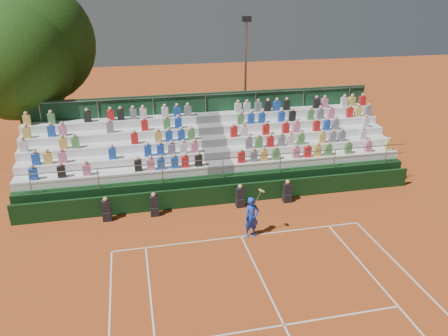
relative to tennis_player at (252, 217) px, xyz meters
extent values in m
plane|color=#B34C1D|center=(-0.44, 0.04, -0.92)|extent=(90.00, 90.00, 0.00)
cube|color=white|center=(-0.44, 0.04, -0.92)|extent=(11.00, 0.06, 0.01)
cube|color=white|center=(-0.44, -3.16, -0.92)|extent=(0.06, 6.40, 0.01)
cube|color=white|center=(-0.44, -5.45, -0.92)|extent=(8.22, 0.06, 0.01)
cube|color=black|center=(-0.44, 3.24, -0.42)|extent=(20.00, 0.15, 1.00)
cube|color=black|center=(-6.16, 2.79, -0.70)|extent=(0.40, 0.40, 0.44)
cube|color=black|center=(-6.16, 2.79, -0.22)|extent=(0.38, 0.25, 0.55)
sphere|color=tan|center=(-6.16, 2.79, 0.16)|extent=(0.22, 0.22, 0.22)
cube|color=black|center=(-3.97, 2.79, -0.70)|extent=(0.40, 0.40, 0.44)
cube|color=black|center=(-3.97, 2.79, -0.22)|extent=(0.38, 0.25, 0.55)
sphere|color=tan|center=(-3.97, 2.79, 0.16)|extent=(0.22, 0.22, 0.22)
cube|color=black|center=(0.20, 2.79, -0.70)|extent=(0.40, 0.40, 0.44)
cube|color=black|center=(0.20, 2.79, -0.22)|extent=(0.38, 0.25, 0.55)
sphere|color=tan|center=(0.20, 2.79, 0.16)|extent=(0.22, 0.22, 0.22)
cube|color=black|center=(2.64, 2.79, -0.70)|extent=(0.40, 0.40, 0.44)
cube|color=black|center=(2.64, 2.79, -0.22)|extent=(0.38, 0.25, 0.55)
sphere|color=tan|center=(2.64, 2.79, 0.16)|extent=(0.22, 0.22, 0.22)
cube|color=black|center=(-0.44, 6.34, -0.32)|extent=(20.00, 5.20, 1.20)
cube|color=white|center=(-5.79, 4.66, 0.49)|extent=(9.30, 0.85, 0.42)
cube|color=white|center=(4.91, 4.66, 0.49)|extent=(9.30, 0.85, 0.42)
cube|color=slate|center=(-0.44, 4.66, 0.49)|extent=(1.40, 0.85, 0.42)
cube|color=white|center=(-5.79, 5.51, 0.91)|extent=(9.30, 0.85, 0.42)
cube|color=white|center=(4.91, 5.51, 0.91)|extent=(9.30, 0.85, 0.42)
cube|color=slate|center=(-0.44, 5.51, 0.91)|extent=(1.40, 0.85, 0.42)
cube|color=white|center=(-5.79, 6.36, 1.33)|extent=(9.30, 0.85, 0.42)
cube|color=white|center=(4.91, 6.36, 1.33)|extent=(9.30, 0.85, 0.42)
cube|color=slate|center=(-0.44, 6.36, 1.33)|extent=(1.40, 0.85, 0.42)
cube|color=white|center=(-5.79, 7.21, 1.75)|extent=(9.30, 0.85, 0.42)
cube|color=white|center=(4.91, 7.21, 1.75)|extent=(9.30, 0.85, 0.42)
cube|color=slate|center=(-0.44, 7.21, 1.75)|extent=(1.40, 0.85, 0.42)
cube|color=white|center=(-5.79, 8.06, 2.17)|extent=(9.30, 0.85, 0.42)
cube|color=white|center=(4.91, 8.06, 2.17)|extent=(9.30, 0.85, 0.42)
cube|color=slate|center=(-0.44, 8.06, 2.17)|extent=(1.40, 0.85, 0.42)
cube|color=#194227|center=(-0.44, 8.59, 1.28)|extent=(20.00, 0.12, 4.40)
cylinder|color=gray|center=(-0.44, 3.79, 1.28)|extent=(20.00, 0.05, 0.05)
cylinder|color=gray|center=(-0.44, 8.49, 3.38)|extent=(20.00, 0.05, 0.05)
cube|color=#1E4CB2|center=(-9.40, 4.51, 0.98)|extent=(0.36, 0.24, 0.56)
cube|color=black|center=(-8.15, 4.51, 0.98)|extent=(0.36, 0.24, 0.56)
cube|color=pink|center=(-6.99, 4.51, 0.98)|extent=(0.36, 0.24, 0.56)
cube|color=black|center=(-4.55, 4.51, 0.98)|extent=(0.36, 0.24, 0.56)
cube|color=pink|center=(-3.94, 4.51, 0.98)|extent=(0.36, 0.24, 0.56)
cube|color=#1E4CB2|center=(-3.43, 4.51, 0.98)|extent=(0.36, 0.24, 0.56)
cube|color=#1E4CB2|center=(-2.75, 4.51, 0.98)|extent=(0.36, 0.24, 0.56)
cube|color=red|center=(-2.23, 4.51, 0.98)|extent=(0.36, 0.24, 0.56)
cube|color=black|center=(-1.54, 4.51, 0.98)|extent=(0.36, 0.24, 0.56)
cube|color=#1E4CB2|center=(-9.37, 5.36, 1.40)|extent=(0.36, 0.24, 0.56)
cube|color=gold|center=(-8.82, 5.36, 1.40)|extent=(0.36, 0.24, 0.56)
cube|color=pink|center=(-8.14, 5.36, 1.40)|extent=(0.36, 0.24, 0.56)
cube|color=#1E4CB2|center=(-5.76, 5.36, 1.40)|extent=(0.36, 0.24, 0.56)
cube|color=#1E4CB2|center=(-4.00, 5.36, 1.40)|extent=(0.36, 0.24, 0.56)
cube|color=#1E4CB2|center=(-3.36, 5.36, 1.40)|extent=(0.36, 0.24, 0.56)
cube|color=slate|center=(-2.79, 5.36, 1.40)|extent=(0.36, 0.24, 0.56)
cube|color=silver|center=(-2.18, 5.36, 1.40)|extent=(0.36, 0.24, 0.56)
cube|color=pink|center=(-1.60, 5.36, 1.40)|extent=(0.36, 0.24, 0.56)
cube|color=silver|center=(-10.01, 6.21, 1.82)|extent=(0.36, 0.24, 0.56)
cube|color=gold|center=(-8.15, 6.21, 1.82)|extent=(0.36, 0.24, 0.56)
cube|color=#4C8C4C|center=(-7.56, 6.21, 1.82)|extent=(0.36, 0.24, 0.56)
cube|color=red|center=(-4.61, 6.21, 1.82)|extent=(0.36, 0.24, 0.56)
cube|color=gold|center=(-3.38, 6.21, 1.82)|extent=(0.36, 0.24, 0.56)
cube|color=#1E4CB2|center=(-2.83, 6.21, 1.82)|extent=(0.36, 0.24, 0.56)
cube|color=#1E4CB2|center=(-2.17, 6.21, 1.82)|extent=(0.36, 0.24, 0.56)
cube|color=#4C8C4C|center=(-1.63, 6.21, 1.82)|extent=(0.36, 0.24, 0.56)
cube|color=gold|center=(-9.96, 7.06, 2.24)|extent=(0.36, 0.24, 0.56)
cube|color=#1E4CB2|center=(-8.76, 7.06, 2.24)|extent=(0.36, 0.24, 0.56)
cube|color=pink|center=(-8.21, 7.06, 2.24)|extent=(0.36, 0.24, 0.56)
cube|color=slate|center=(-5.82, 7.06, 2.24)|extent=(0.36, 0.24, 0.56)
cube|color=red|center=(-4.02, 7.06, 2.24)|extent=(0.36, 0.24, 0.56)
cube|color=#4C8C4C|center=(-2.83, 7.06, 2.24)|extent=(0.36, 0.24, 0.56)
cube|color=#1E4CB2|center=(-2.21, 7.06, 2.24)|extent=(0.36, 0.24, 0.56)
cube|color=gold|center=(-10.03, 7.91, 2.66)|extent=(0.36, 0.24, 0.56)
cube|color=#4C8C4C|center=(-8.81, 7.91, 2.66)|extent=(0.36, 0.24, 0.56)
cube|color=black|center=(-6.98, 7.91, 2.66)|extent=(0.36, 0.24, 0.56)
cube|color=red|center=(-5.76, 7.91, 2.66)|extent=(0.36, 0.24, 0.56)
cube|color=black|center=(-5.23, 7.91, 2.66)|extent=(0.36, 0.24, 0.56)
cube|color=slate|center=(-4.56, 7.91, 2.66)|extent=(0.36, 0.24, 0.56)
cube|color=silver|center=(-4.02, 7.91, 2.66)|extent=(0.36, 0.24, 0.56)
cube|color=silver|center=(-2.84, 7.91, 2.66)|extent=(0.36, 0.24, 0.56)
cube|color=#1E4CB2|center=(-2.15, 7.91, 2.66)|extent=(0.36, 0.24, 0.56)
cube|color=slate|center=(-1.56, 7.91, 2.66)|extent=(0.36, 0.24, 0.56)
cube|color=red|center=(0.69, 4.51, 0.98)|extent=(0.36, 0.24, 0.56)
cube|color=slate|center=(1.36, 4.51, 0.98)|extent=(0.36, 0.24, 0.56)
cube|color=gold|center=(1.90, 4.51, 0.98)|extent=(0.36, 0.24, 0.56)
cube|color=#4C8C4C|center=(2.56, 4.51, 0.98)|extent=(0.36, 0.24, 0.56)
cube|color=pink|center=(3.68, 4.51, 0.98)|extent=(0.36, 0.24, 0.56)
cube|color=red|center=(4.33, 4.51, 0.98)|extent=(0.36, 0.24, 0.56)
cube|color=gold|center=(4.91, 4.51, 0.98)|extent=(0.36, 0.24, 0.56)
cube|color=#4C8C4C|center=(5.52, 4.51, 0.98)|extent=(0.36, 0.24, 0.56)
cube|color=#4C8C4C|center=(6.68, 4.51, 0.98)|extent=(0.36, 0.24, 0.56)
cube|color=pink|center=(7.87, 4.51, 0.98)|extent=(0.36, 0.24, 0.56)
cube|color=gold|center=(9.13, 4.51, 0.98)|extent=(0.36, 0.24, 0.56)
cube|color=slate|center=(1.32, 5.36, 1.40)|extent=(0.36, 0.24, 0.56)
cube|color=#4C8C4C|center=(1.87, 5.36, 1.40)|extent=(0.36, 0.24, 0.56)
cube|color=red|center=(2.51, 5.36, 1.40)|extent=(0.36, 0.24, 0.56)
cube|color=slate|center=(3.15, 5.36, 1.40)|extent=(0.36, 0.24, 0.56)
cube|color=silver|center=(3.67, 5.36, 1.40)|extent=(0.36, 0.24, 0.56)
cube|color=#4C8C4C|center=(4.27, 5.36, 1.40)|extent=(0.36, 0.24, 0.56)
cube|color=gold|center=(5.51, 5.36, 1.40)|extent=(0.36, 0.24, 0.56)
cube|color=slate|center=(6.14, 5.36, 1.40)|extent=(0.36, 0.24, 0.56)
cube|color=slate|center=(6.68, 5.36, 1.40)|extent=(0.36, 0.24, 0.56)
cube|color=silver|center=(7.96, 5.36, 1.40)|extent=(0.36, 0.24, 0.56)
cube|color=red|center=(0.70, 6.21, 1.82)|extent=(0.36, 0.24, 0.56)
cube|color=silver|center=(1.27, 6.21, 1.82)|extent=(0.36, 0.24, 0.56)
cube|color=red|center=(2.52, 6.21, 1.82)|extent=(0.36, 0.24, 0.56)
cube|color=red|center=(3.66, 6.21, 1.82)|extent=(0.36, 0.24, 0.56)
cube|color=pink|center=(4.30, 6.21, 1.82)|extent=(0.36, 0.24, 0.56)
cube|color=red|center=(5.50, 6.21, 1.82)|extent=(0.36, 0.24, 0.56)
cube|color=#1E4CB2|center=(6.13, 6.21, 1.82)|extent=(0.36, 0.24, 0.56)
cube|color=slate|center=(6.67, 6.21, 1.82)|extent=(0.36, 0.24, 0.56)
cube|color=silver|center=(8.56, 6.21, 1.82)|extent=(0.36, 0.24, 0.56)
cube|color=#4C8C4C|center=(1.29, 7.06, 2.24)|extent=(0.36, 0.24, 0.56)
cube|color=#1E4CB2|center=(1.89, 7.06, 2.24)|extent=(0.36, 0.24, 0.56)
cube|color=#1E4CB2|center=(2.53, 7.06, 2.24)|extent=(0.36, 0.24, 0.56)
cube|color=#1E4CB2|center=(3.69, 7.06, 2.24)|extent=(0.36, 0.24, 0.56)
cube|color=black|center=(4.35, 7.06, 2.24)|extent=(0.36, 0.24, 0.56)
cube|color=#4C8C4C|center=(5.47, 7.06, 2.24)|extent=(0.36, 0.24, 0.56)
cube|color=slate|center=(6.07, 7.06, 2.24)|extent=(0.36, 0.24, 0.56)
cube|color=pink|center=(6.74, 7.06, 2.24)|extent=(0.36, 0.24, 0.56)
cube|color=red|center=(7.93, 7.06, 2.24)|extent=(0.36, 0.24, 0.56)
cube|color=gold|center=(8.47, 7.06, 2.24)|extent=(0.36, 0.24, 0.56)
cube|color=slate|center=(9.12, 7.06, 2.24)|extent=(0.36, 0.24, 0.56)
cube|color=silver|center=(1.35, 7.91, 2.66)|extent=(0.36, 0.24, 0.56)
cube|color=silver|center=(1.88, 7.91, 2.66)|extent=(0.36, 0.24, 0.56)
cube|color=slate|center=(2.55, 7.91, 2.66)|extent=(0.36, 0.24, 0.56)
cube|color=black|center=(3.13, 7.91, 2.66)|extent=(0.36, 0.24, 0.56)
cube|color=#1E4CB2|center=(3.69, 7.91, 2.66)|extent=(0.36, 0.24, 0.56)
cube|color=black|center=(4.29, 7.91, 2.66)|extent=(0.36, 0.24, 0.56)
cube|color=black|center=(6.15, 7.91, 2.66)|extent=(0.36, 0.24, 0.56)
cube|color=pink|center=(6.69, 7.91, 2.66)|extent=(0.36, 0.24, 0.56)
cube|color=silver|center=(7.96, 7.91, 2.66)|extent=(0.36, 0.24, 0.56)
cube|color=gold|center=(8.47, 7.91, 2.66)|extent=(0.36, 0.24, 0.56)
cube|color=red|center=(9.16, 7.91, 2.66)|extent=(0.36, 0.24, 0.56)
imported|color=blue|center=(0.00, 0.00, 0.00)|extent=(0.75, 0.58, 1.84)
cylinder|color=gray|center=(0.25, 0.00, 0.93)|extent=(0.26, 0.03, 0.51)
cylinder|color=#E5D866|center=(0.40, 0.00, 1.23)|extent=(0.26, 0.28, 0.14)
cylinder|color=#3A2115|center=(-10.78, 10.68, 0.87)|extent=(0.50, 0.50, 3.59)
sphere|color=#17380F|center=(-10.78, 10.68, 5.30)|extent=(6.57, 6.57, 6.57)
cylinder|color=#3A2115|center=(-10.04, 12.80, 1.09)|extent=(0.50, 0.50, 4.04)
sphere|color=#17380F|center=(-10.04, 12.80, 6.02)|extent=(7.27, 7.27, 7.27)
cylinder|color=gray|center=(3.05, 12.66, 3.04)|extent=(0.16, 0.16, 7.92)
cube|color=black|center=(3.05, 12.66, 7.17)|extent=(0.60, 0.25, 0.35)
camera|label=1|loc=(-4.68, -15.75, 9.18)|focal=35.00mm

